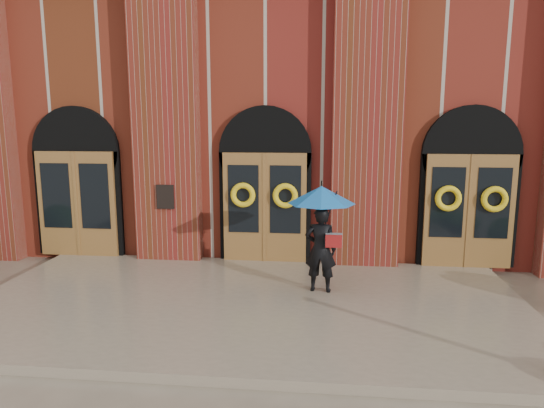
# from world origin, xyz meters

# --- Properties ---
(ground) EXTENTS (90.00, 90.00, 0.00)m
(ground) POSITION_xyz_m (0.00, 0.00, 0.00)
(ground) COLOR gray
(ground) RESTS_ON ground
(landing) EXTENTS (10.00, 5.30, 0.15)m
(landing) POSITION_xyz_m (0.00, 0.15, 0.07)
(landing) COLOR gray
(landing) RESTS_ON ground
(church_building) EXTENTS (16.20, 12.53, 7.00)m
(church_building) POSITION_xyz_m (0.00, 8.78, 3.50)
(church_building) COLOR maroon
(church_building) RESTS_ON ground
(man_with_umbrella) EXTENTS (1.39, 1.39, 2.02)m
(man_with_umbrella) POSITION_xyz_m (1.30, 0.81, 1.56)
(man_with_umbrella) COLOR black
(man_with_umbrella) RESTS_ON landing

